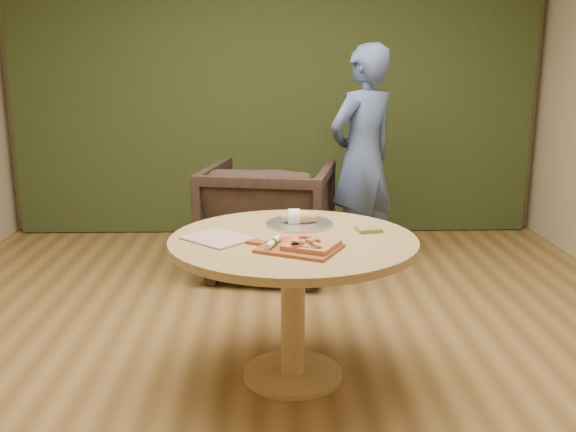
% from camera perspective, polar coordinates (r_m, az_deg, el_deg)
% --- Properties ---
extents(room_shell, '(5.04, 6.04, 2.84)m').
position_cam_1_polar(room_shell, '(3.13, -1.09, 9.97)').
color(room_shell, olive).
rests_on(room_shell, ground).
extents(curtain, '(4.80, 0.14, 2.78)m').
position_cam_1_polar(curtain, '(6.03, -1.26, 11.71)').
color(curtain, '#263217').
rests_on(curtain, ground).
extents(pedestal_table, '(1.23, 1.23, 0.75)m').
position_cam_1_polar(pedestal_table, '(3.21, 0.45, -4.36)').
color(pedestal_table, tan).
rests_on(pedestal_table, ground).
extents(pizza_paddle, '(0.47, 0.41, 0.01)m').
position_cam_1_polar(pizza_paddle, '(2.97, 0.85, -2.85)').
color(pizza_paddle, '#964A26').
rests_on(pizza_paddle, pedestal_table).
extents(flatbread_pizza, '(0.30, 0.30, 0.04)m').
position_cam_1_polar(flatbread_pizza, '(2.95, 2.06, -2.57)').
color(flatbread_pizza, '#BA7E48').
rests_on(flatbread_pizza, pizza_paddle).
extents(cutlery_roll, '(0.08, 0.20, 0.03)m').
position_cam_1_polar(cutlery_roll, '(2.98, -1.34, -2.34)').
color(cutlery_roll, white).
rests_on(cutlery_roll, pizza_paddle).
extents(newspaper, '(0.39, 0.39, 0.01)m').
position_cam_1_polar(newspaper, '(3.15, -6.22, -2.00)').
color(newspaper, silver).
rests_on(newspaper, pedestal_table).
extents(serving_tray, '(0.36, 0.36, 0.02)m').
position_cam_1_polar(serving_tray, '(3.40, 1.02, -0.70)').
color(serving_tray, silver).
rests_on(serving_tray, pedestal_table).
extents(bread_roll, '(0.19, 0.09, 0.09)m').
position_cam_1_polar(bread_roll, '(3.39, 0.88, -0.11)').
color(bread_roll, tan).
rests_on(bread_roll, serving_tray).
extents(green_packet, '(0.14, 0.12, 0.02)m').
position_cam_1_polar(green_packet, '(3.31, 7.19, -1.19)').
color(green_packet, '#5F662E').
rests_on(green_packet, pedestal_table).
extents(armchair, '(1.07, 1.02, 0.95)m').
position_cam_1_polar(armchair, '(4.88, -1.70, 0.28)').
color(armchair, black).
rests_on(armchair, ground).
extents(person_standing, '(0.76, 0.71, 1.73)m').
position_cam_1_polar(person_standing, '(5.01, 6.64, 5.12)').
color(person_standing, '#465F94').
rests_on(person_standing, ground).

